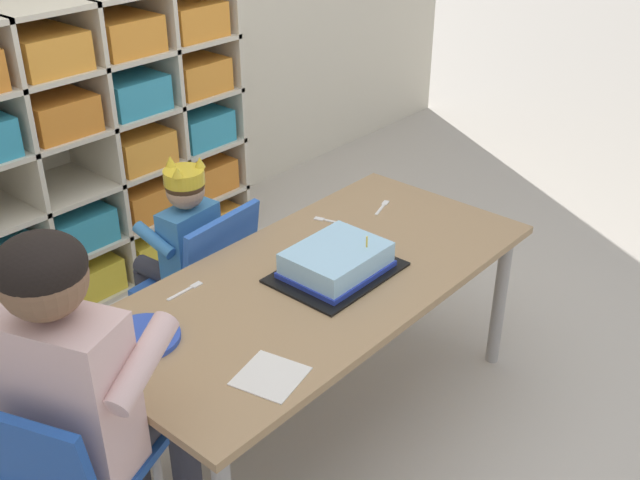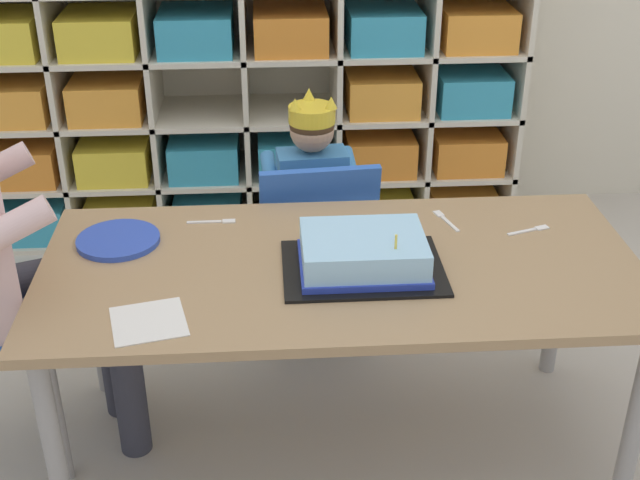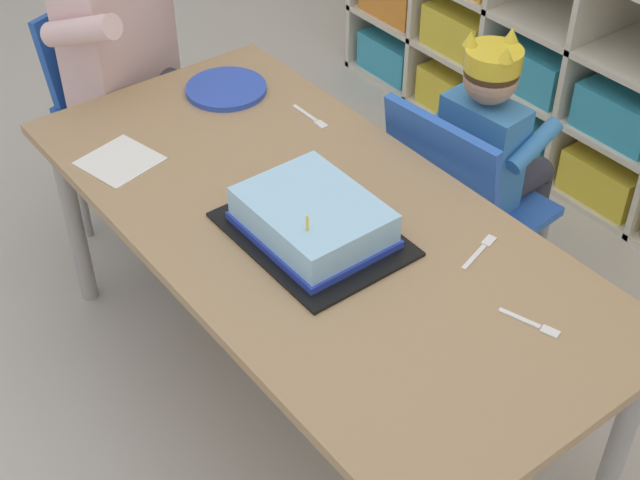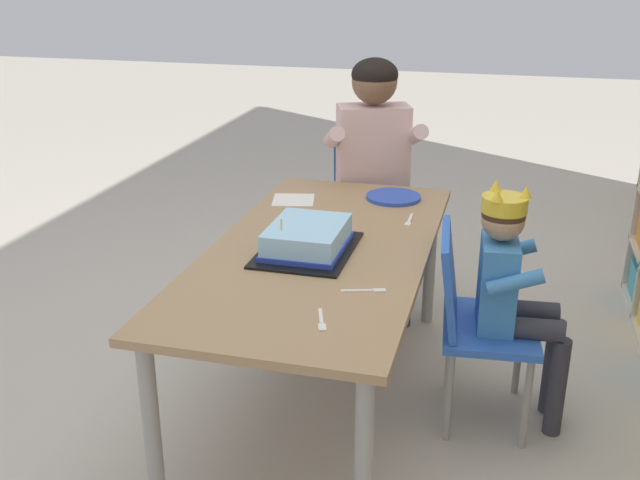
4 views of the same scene
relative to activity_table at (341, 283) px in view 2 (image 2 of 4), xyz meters
The scene contains 12 objects.
ground 0.52m from the activity_table, ahead, with size 16.00×16.00×0.00m, color #BCB2A3.
storage_cubby_shelf 1.35m from the activity_table, 100.43° to the left, with size 2.08×0.38×1.23m.
activity_table is the anchor object (origin of this frame).
classroom_chair_blue 0.52m from the activity_table, 93.63° to the left, with size 0.40×0.35×0.65m.
child_with_crown 0.61m from the activity_table, 93.80° to the left, with size 0.31×0.31×0.81m.
adult_helper_seated 0.82m from the activity_table, behind, with size 0.48×0.47×1.07m.
birthday_cake_on_tray 0.11m from the activity_table, 32.90° to the right, with size 0.39×0.29×0.13m.
paper_plate_stack 0.58m from the activity_table, 165.50° to the left, with size 0.21×0.21×0.01m, color blue.
paper_napkin_square 0.50m from the activity_table, 152.79° to the right, with size 0.16×0.16×0.00m, color white.
fork_near_cake_tray 0.37m from the activity_table, 35.28° to the left, with size 0.05×0.13×0.00m.
fork_by_napkin 0.40m from the activity_table, 142.69° to the left, with size 0.13×0.02×0.00m.
fork_at_table_front_edge 0.54m from the activity_table, 14.93° to the left, with size 0.12×0.05×0.00m.
Camera 2 is at (-0.17, -1.78, 1.60)m, focal length 47.27 mm.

